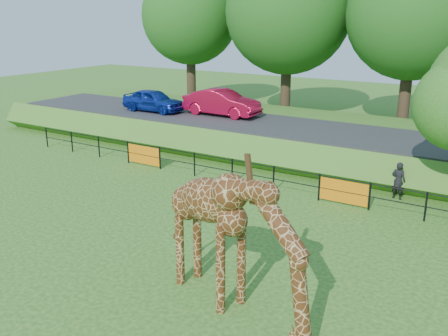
{
  "coord_description": "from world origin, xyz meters",
  "views": [
    {
      "loc": [
        8.53,
        -9.81,
        7.11
      ],
      "look_at": [
        -0.1,
        4.23,
        2.0
      ],
      "focal_mm": 40.0,
      "sensor_mm": 36.0,
      "label": 1
    }
  ],
  "objects_px": {
    "car_blue": "(153,100)",
    "giraffe": "(235,243)",
    "visitor": "(398,181)",
    "car_red": "(222,102)"
  },
  "relations": [
    {
      "from": "car_blue",
      "to": "visitor",
      "type": "height_order",
      "value": "car_blue"
    },
    {
      "from": "car_blue",
      "to": "car_red",
      "type": "relative_size",
      "value": 0.86
    },
    {
      "from": "giraffe",
      "to": "car_blue",
      "type": "relative_size",
      "value": 1.31
    },
    {
      "from": "giraffe",
      "to": "car_red",
      "type": "distance_m",
      "value": 17.91
    },
    {
      "from": "visitor",
      "to": "giraffe",
      "type": "bearing_deg",
      "value": 87.17
    },
    {
      "from": "car_blue",
      "to": "giraffe",
      "type": "bearing_deg",
      "value": -135.39
    },
    {
      "from": "giraffe",
      "to": "visitor",
      "type": "relative_size",
      "value": 3.39
    },
    {
      "from": "car_red",
      "to": "visitor",
      "type": "height_order",
      "value": "car_red"
    },
    {
      "from": "car_red",
      "to": "giraffe",
      "type": "bearing_deg",
      "value": -146.65
    },
    {
      "from": "giraffe",
      "to": "car_blue",
      "type": "distance_m",
      "value": 19.7
    }
  ]
}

